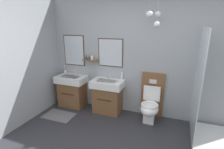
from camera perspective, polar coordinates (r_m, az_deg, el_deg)
wall_back at (r=3.86m, az=8.91°, el=5.97°), size 4.43×0.59×2.64m
bath_mat at (r=4.23m, az=-16.84°, el=-12.65°), size 0.68×0.44×0.01m
vanity_sink_left at (r=4.49m, az=-12.77°, el=-4.89°), size 0.71×0.48×0.77m
tap_on_left_sink at (r=4.49m, az=-11.94°, el=0.96°), size 0.03×0.13×0.11m
vanity_sink_right at (r=4.07m, az=-1.44°, el=-6.74°), size 0.71×0.48×0.77m
tap_on_right_sink at (r=4.08m, az=-0.58°, el=-0.28°), size 0.03×0.13×0.11m
toilet at (r=3.86m, az=12.47°, el=-9.10°), size 0.48×0.62×1.00m
toothbrush_cup at (r=4.64m, az=-14.90°, el=1.07°), size 0.07×0.07×0.21m
soap_dispenser at (r=3.98m, az=3.26°, el=-0.48°), size 0.06×0.06×0.20m
shower_tray at (r=3.61m, az=30.01°, el=-12.66°), size 1.02×0.92×1.95m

